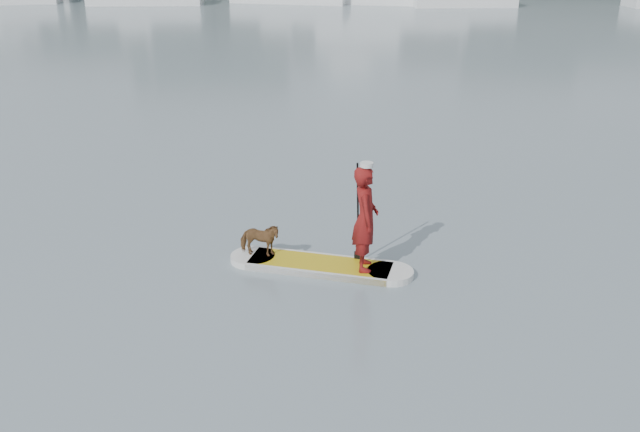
{
  "coord_description": "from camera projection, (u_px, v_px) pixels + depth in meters",
  "views": [
    {
      "loc": [
        3.93,
        -12.45,
        5.58
      ],
      "look_at": [
        3.29,
        -1.2,
        1.0
      ],
      "focal_mm": 40.0,
      "sensor_mm": 36.0,
      "label": 1
    }
  ],
  "objects": [
    {
      "name": "paddle",
      "position": [
        358.0,
        224.0,
        12.37
      ],
      "size": [
        0.1,
        0.3,
        2.0
      ],
      "rotation": [
        0.0,
        0.0,
        -0.2
      ],
      "color": "black",
      "rests_on": "ground"
    },
    {
      "name": "paddler",
      "position": [
        365.0,
        219.0,
        11.96
      ],
      "size": [
        0.47,
        0.69,
        1.83
      ],
      "primitive_type": "imported",
      "rotation": [
        0.0,
        0.0,
        1.62
      ],
      "color": "maroon",
      "rests_on": "paddleboard"
    },
    {
      "name": "paddleboard",
      "position": [
        320.0,
        265.0,
        12.51
      ],
      "size": [
        3.25,
        1.29,
        0.12
      ],
      "rotation": [
        0.0,
        0.0,
        -0.2
      ],
      "color": "gold",
      "rests_on": "ground"
    },
    {
      "name": "white_cap",
      "position": [
        367.0,
        165.0,
        11.6
      ],
      "size": [
        0.22,
        0.22,
        0.07
      ],
      "primitive_type": "cylinder",
      "color": "silver",
      "rests_on": "paddler"
    },
    {
      "name": "ground",
      "position": [
        155.0,
        237.0,
        13.82
      ],
      "size": [
        140.0,
        140.0,
        0.0
      ],
      "primitive_type": "plane",
      "color": "slate",
      "rests_on": "ground"
    },
    {
      "name": "dog",
      "position": [
        259.0,
        240.0,
        12.63
      ],
      "size": [
        0.77,
        0.4,
        0.63
      ],
      "primitive_type": "imported",
      "rotation": [
        0.0,
        0.0,
        1.48
      ],
      "color": "brown",
      "rests_on": "paddleboard"
    }
  ]
}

